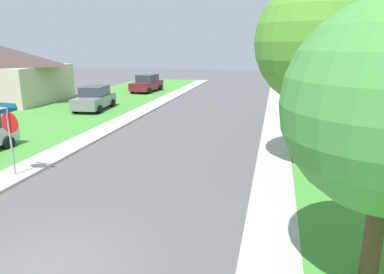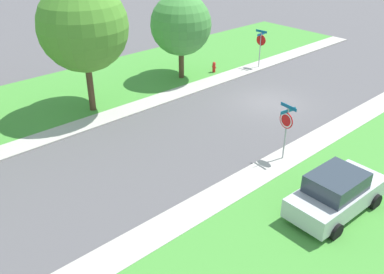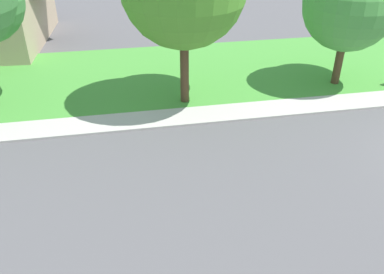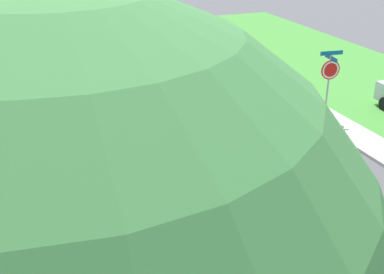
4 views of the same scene
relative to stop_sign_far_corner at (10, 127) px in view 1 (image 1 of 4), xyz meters
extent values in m
plane|color=#565456|center=(4.60, -4.75, -1.89)|extent=(120.00, 120.00, 0.00)
cube|color=#B7B2A8|center=(9.30, 7.25, -1.84)|extent=(1.40, 56.00, 0.10)
cube|color=#479338|center=(14.00, 7.25, -1.85)|extent=(8.00, 56.00, 0.08)
cube|color=#B7B2A8|center=(-0.10, 7.25, -1.84)|extent=(1.40, 56.00, 0.10)
cube|color=#479338|center=(-4.80, 7.25, -1.85)|extent=(8.00, 56.00, 0.08)
cylinder|color=#9E9EA3|center=(0.00, -0.03, -0.59)|extent=(0.07, 0.07, 2.60)
cylinder|color=red|center=(0.00, 0.02, 0.16)|extent=(0.76, 0.13, 0.76)
cylinder|color=white|center=(0.01, 0.04, 0.16)|extent=(0.66, 0.09, 0.67)
cylinder|color=red|center=(0.01, 0.04, 0.16)|extent=(0.54, 0.07, 0.55)
cube|color=#0F5B84|center=(0.00, -0.03, 0.80)|extent=(0.91, 0.14, 0.16)
cube|color=#0F5B84|center=(0.00, -0.03, 0.61)|extent=(0.14, 0.91, 0.16)
cube|color=black|center=(12.09, 20.64, -1.19)|extent=(2.42, 4.52, 0.76)
cube|color=#2D3842|center=(12.11, 20.44, -0.47)|extent=(1.89, 2.31, 0.68)
cylinder|color=black|center=(11.00, 21.82, -1.57)|extent=(0.33, 0.67, 0.64)
cylinder|color=black|center=(12.78, 22.09, -1.57)|extent=(0.33, 0.67, 0.64)
cylinder|color=black|center=(11.39, 19.19, -1.57)|extent=(0.33, 0.67, 0.64)
cylinder|color=black|center=(13.17, 19.45, -1.57)|extent=(0.33, 0.67, 0.64)
cylinder|color=black|center=(-2.71, 2.88, -1.57)|extent=(0.26, 0.65, 0.64)
cube|color=gray|center=(-3.62, 12.82, -1.19)|extent=(2.23, 4.46, 0.76)
cube|color=#2D3842|center=(-3.64, 13.02, -0.47)|extent=(1.81, 2.25, 0.68)
cylinder|color=black|center=(-2.59, 11.58, -1.57)|extent=(0.30, 0.66, 0.64)
cylinder|color=black|center=(-4.38, 11.40, -1.57)|extent=(0.30, 0.66, 0.64)
cylinder|color=black|center=(-2.86, 14.23, -1.57)|extent=(0.30, 0.66, 0.64)
cylinder|color=black|center=(-4.65, 14.05, -1.57)|extent=(0.30, 0.66, 0.64)
cube|color=maroon|center=(-3.32, 22.96, -1.19)|extent=(2.16, 4.44, 0.76)
cube|color=#2D3842|center=(-3.30, 23.16, -0.47)|extent=(1.77, 2.23, 0.68)
cylinder|color=black|center=(-2.53, 21.55, -1.57)|extent=(0.29, 0.66, 0.64)
cylinder|color=black|center=(-4.33, 21.71, -1.57)|extent=(0.29, 0.66, 0.64)
cylinder|color=black|center=(-2.31, 24.21, -1.57)|extent=(0.29, 0.66, 0.64)
cylinder|color=black|center=(-4.10, 24.36, -1.57)|extent=(0.29, 0.66, 0.64)
cylinder|color=#4C3823|center=(11.33, 12.09, -0.32)|extent=(0.36, 0.36, 3.13)
sphere|color=#438241|center=(11.33, 12.09, 2.93)|extent=(4.82, 4.82, 4.82)
sphere|color=#438241|center=(12.41, 11.37, 2.33)|extent=(3.37, 3.37, 3.37)
cylinder|color=#4C3823|center=(11.26, -3.58, -0.74)|extent=(0.36, 0.36, 2.29)
cylinder|color=#4C3823|center=(11.40, 29.21, -0.47)|extent=(0.36, 0.36, 2.84)
sphere|color=#4E8434|center=(11.40, 29.21, 2.39)|extent=(4.13, 4.13, 4.13)
sphere|color=#4E8434|center=(12.33, 28.59, 1.88)|extent=(2.89, 2.89, 2.89)
cylinder|color=#4C3823|center=(10.68, 3.68, -0.30)|extent=(0.36, 0.36, 3.17)
sphere|color=#50952E|center=(10.68, 3.68, 2.96)|extent=(4.80, 4.80, 4.80)
sphere|color=#50952E|center=(11.76, 2.96, 2.36)|extent=(3.36, 3.36, 3.36)
cube|color=beige|center=(-12.71, 14.79, -0.39)|extent=(8.52, 7.34, 3.00)
pyramid|color=#473833|center=(-12.71, 14.79, 1.91)|extent=(9.13, 7.95, 1.60)
camera|label=1|loc=(9.19, -10.57, 2.92)|focal=33.34mm
camera|label=2|loc=(-9.54, 14.28, 8.33)|focal=39.31mm
camera|label=3|loc=(-4.66, 6.23, 5.86)|focal=37.53mm
camera|label=4|loc=(11.67, 15.32, 5.73)|focal=47.28mm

